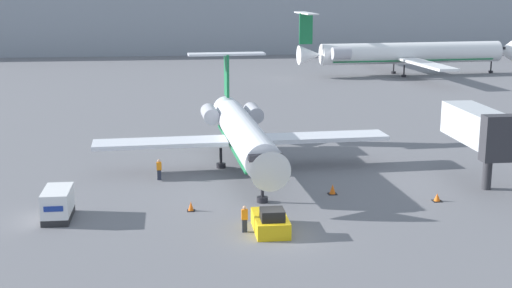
# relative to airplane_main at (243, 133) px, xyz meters

# --- Properties ---
(ground_plane) EXTENTS (600.00, 600.00, 0.00)m
(ground_plane) POSITION_rel_airplane_main_xyz_m (0.59, -16.76, -3.15)
(ground_plane) COLOR slate
(terminal_building) EXTENTS (180.00, 16.80, 15.17)m
(terminal_building) POSITION_rel_airplane_main_xyz_m (0.59, 103.24, 4.46)
(terminal_building) COLOR #8C939E
(terminal_building) RESTS_ON ground
(airplane_main) EXTENTS (25.02, 24.78, 8.79)m
(airplane_main) POSITION_rel_airplane_main_xyz_m (0.00, 0.00, 0.00)
(airplane_main) COLOR silver
(airplane_main) RESTS_ON ground
(pushback_tug) EXTENTS (2.10, 3.92, 1.73)m
(pushback_tug) POSITION_rel_airplane_main_xyz_m (0.18, -15.66, -2.52)
(pushback_tug) COLOR yellow
(pushback_tug) RESTS_ON ground
(luggage_cart) EXTENTS (1.77, 3.51, 2.07)m
(luggage_cart) POSITION_rel_airplane_main_xyz_m (-13.64, -11.58, -2.12)
(luggage_cart) COLOR #232326
(luggage_cart) RESTS_ON ground
(worker_near_tug) EXTENTS (0.40, 0.25, 1.75)m
(worker_near_tug) POSITION_rel_airplane_main_xyz_m (-1.47, -15.61, -2.23)
(worker_near_tug) COLOR #232838
(worker_near_tug) RESTS_ON ground
(worker_by_wing) EXTENTS (0.40, 0.24, 1.72)m
(worker_by_wing) POSITION_rel_airplane_main_xyz_m (-7.03, -2.66, -2.26)
(worker_by_wing) COLOR #232838
(worker_by_wing) RESTS_ON ground
(traffic_cone_left) EXTENTS (0.54, 0.54, 0.69)m
(traffic_cone_left) POSITION_rel_airplane_main_xyz_m (-4.74, -10.91, -2.82)
(traffic_cone_left) COLOR black
(traffic_cone_left) RESTS_ON ground
(traffic_cone_right) EXTENTS (0.65, 0.65, 0.77)m
(traffic_cone_right) POSITION_rel_airplane_main_xyz_m (5.92, -8.16, -2.79)
(traffic_cone_right) COLOR black
(traffic_cone_right) RESTS_ON ground
(traffic_cone_mid) EXTENTS (0.66, 0.66, 0.59)m
(traffic_cone_mid) POSITION_rel_airplane_main_xyz_m (13.07, -10.77, -2.87)
(traffic_cone_mid) COLOR black
(traffic_cone_mid) RESTS_ON ground
(airplane_parked_far_left) EXTENTS (38.45, 35.35, 10.63)m
(airplane_parked_far_left) POSITION_rel_airplane_main_xyz_m (33.51, 58.26, 0.60)
(airplane_parked_far_left) COLOR white
(airplane_parked_far_left) RESTS_ON ground
(jet_bridge) EXTENTS (3.20, 9.54, 6.19)m
(jet_bridge) POSITION_rel_airplane_main_xyz_m (17.95, -6.67, 1.28)
(jet_bridge) COLOR #2D2D33
(jet_bridge) RESTS_ON ground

